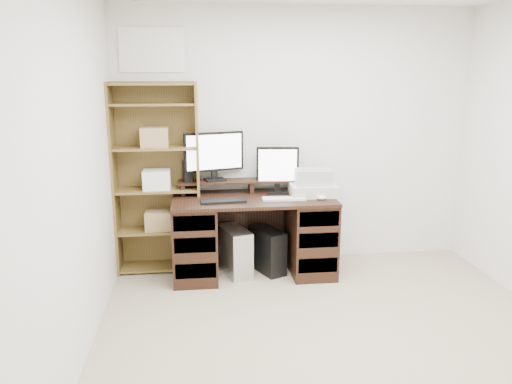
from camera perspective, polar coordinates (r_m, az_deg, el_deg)
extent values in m
cube|color=tan|center=(3.55, 10.70, -19.10)|extent=(3.50, 4.00, 0.02)
cube|color=silver|center=(4.98, 4.47, 6.21)|extent=(3.50, 0.02, 2.50)
cube|color=silver|center=(3.01, -21.96, 0.27)|extent=(0.02, 4.00, 2.50)
cube|color=white|center=(4.84, -11.80, 15.61)|extent=(0.60, 0.01, 0.40)
cube|color=black|center=(4.64, -0.29, -0.80)|extent=(1.50, 0.70, 0.03)
cube|color=black|center=(4.72, -6.97, -5.40)|extent=(0.40, 0.66, 0.72)
cube|color=black|center=(4.83, 6.23, -4.91)|extent=(0.40, 0.66, 0.72)
cube|color=black|center=(5.05, -0.72, -3.53)|extent=(1.48, 0.02, 0.65)
cube|color=black|center=(4.48, -6.90, -8.94)|extent=(0.36, 0.01, 0.14)
cube|color=black|center=(4.39, -6.99, -6.05)|extent=(0.36, 0.01, 0.14)
cube|color=black|center=(4.33, -7.07, -3.56)|extent=(0.36, 0.01, 0.14)
cube|color=black|center=(4.60, 7.08, -8.31)|extent=(0.36, 0.01, 0.14)
cube|color=black|center=(4.52, 7.17, -5.49)|extent=(0.36, 0.01, 0.14)
cube|color=black|center=(4.45, 7.25, -3.06)|extent=(0.36, 0.01, 0.14)
cube|color=black|center=(4.81, -8.31, 0.39)|extent=(0.04, 0.20, 0.10)
cube|color=black|center=(4.83, -0.59, 0.60)|extent=(0.04, 0.20, 0.10)
cube|color=black|center=(4.94, 6.93, 0.80)|extent=(0.04, 0.20, 0.10)
cube|color=black|center=(4.82, -0.59, 1.30)|extent=(1.40, 0.22, 0.02)
cube|color=black|center=(4.80, -4.70, 1.43)|extent=(0.22, 0.19, 0.02)
cube|color=black|center=(4.81, -4.79, 2.19)|extent=(0.06, 0.04, 0.11)
cube|color=black|center=(4.77, -4.84, 4.62)|extent=(0.57, 0.19, 0.37)
cube|color=white|center=(4.75, -4.77, 4.58)|extent=(0.52, 0.15, 0.33)
cube|color=black|center=(4.80, 2.45, 0.00)|extent=(0.21, 0.17, 0.02)
cube|color=black|center=(4.81, 2.45, 0.77)|extent=(0.06, 0.04, 0.11)
cube|color=black|center=(4.77, 2.48, 3.08)|extent=(0.41, 0.09, 0.35)
cube|color=white|center=(4.75, 2.48, 3.03)|extent=(0.36, 0.05, 0.31)
cube|color=black|center=(4.76, -7.81, 2.38)|extent=(0.10, 0.10, 0.20)
cube|color=black|center=(4.47, -3.76, -1.04)|extent=(0.41, 0.16, 0.02)
cube|color=silver|center=(4.55, 3.22, -0.77)|extent=(0.40, 0.14, 0.02)
ellipsoid|color=silver|center=(4.58, 7.53, -0.66)|extent=(0.10, 0.09, 0.04)
cube|color=beige|center=(4.73, 6.52, 0.27)|extent=(0.44, 0.33, 0.11)
cube|color=#9FA4A9|center=(4.70, 6.56, 1.75)|extent=(0.35, 0.26, 0.14)
cube|color=#B4B6BB|center=(4.79, -2.44, -6.76)|extent=(0.32, 0.49, 0.45)
cube|color=black|center=(4.84, 1.31, -6.68)|extent=(0.34, 0.46, 0.42)
cube|color=#19FF33|center=(4.65, 2.68, -6.40)|extent=(0.01, 0.01, 0.01)
cube|color=brown|center=(4.83, -15.86, 1.27)|extent=(0.02, 0.30, 1.80)
cube|color=brown|center=(4.76, -6.62, 1.55)|extent=(0.02, 0.30, 1.80)
cube|color=brown|center=(4.92, -11.15, 1.77)|extent=(0.80, 0.01, 1.80)
cube|color=brown|center=(5.03, -10.81, -8.30)|extent=(0.75, 0.28, 0.02)
cube|color=brown|center=(4.91, -11.00, -4.29)|extent=(0.75, 0.28, 0.02)
cube|color=brown|center=(4.80, -11.22, 0.25)|extent=(0.75, 0.28, 0.02)
cube|color=brown|center=(4.73, -11.44, 4.97)|extent=(0.75, 0.28, 0.02)
cube|color=brown|center=(4.68, -11.67, 9.81)|extent=(0.75, 0.28, 0.02)
cube|color=brown|center=(4.68, -11.78, 12.01)|extent=(0.75, 0.28, 0.02)
cube|color=#A07F54|center=(4.88, -11.05, -3.18)|extent=(0.25, 0.20, 0.18)
cube|color=white|center=(4.78, -11.27, 1.42)|extent=(0.25, 0.20, 0.18)
cube|color=#A07F54|center=(4.71, -11.50, 6.17)|extent=(0.25, 0.20, 0.18)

